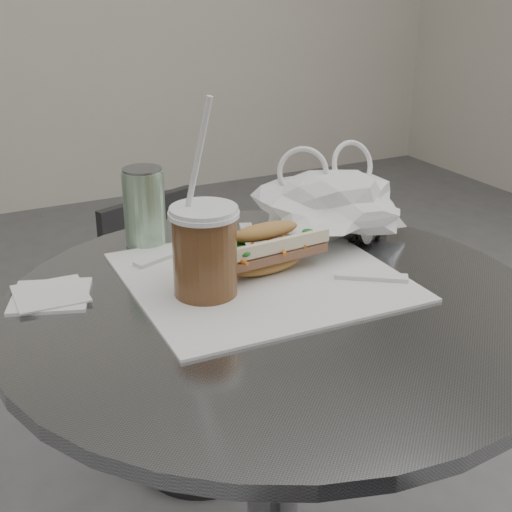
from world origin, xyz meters
name	(u,v)px	position (x,y,z in m)	size (l,w,h in m)	color
cafe_table	(273,460)	(0.00, 0.20, 0.47)	(0.76, 0.76, 0.74)	slate
chair_far	(189,352)	(0.11, 0.83, 0.30)	(0.36, 0.39, 0.66)	#2E2E30
sandwich_paper	(261,276)	(0.02, 0.27, 0.74)	(0.38, 0.36, 0.00)	white
banh_mi	(266,250)	(0.03, 0.28, 0.78)	(0.23, 0.11, 0.08)	tan
iced_coffee	(205,251)	(-0.08, 0.25, 0.81)	(0.10, 0.10, 0.28)	brown
sunglasses	(371,223)	(0.26, 0.34, 0.76)	(0.12, 0.10, 0.06)	black
plastic_bag	(333,208)	(0.19, 0.35, 0.80)	(0.23, 0.18, 0.12)	white
napkin_stack	(50,295)	(-0.28, 0.35, 0.74)	(0.13, 0.13, 0.01)	white
drink_can	(144,207)	(-0.09, 0.48, 0.80)	(0.07, 0.07, 0.13)	#5A9A64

